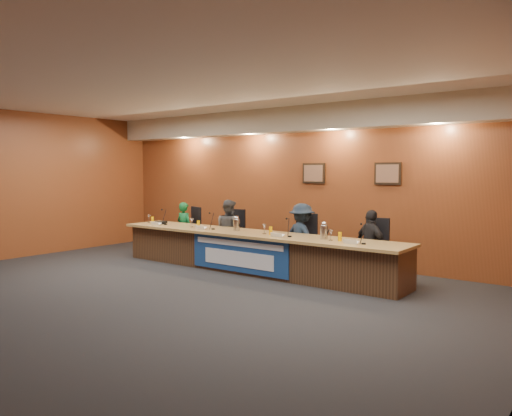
# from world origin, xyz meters

# --- Properties ---
(floor) EXTENTS (10.00, 10.00, 0.00)m
(floor) POSITION_xyz_m (0.00, 0.00, 0.00)
(floor) COLOR black
(floor) RESTS_ON ground
(ceiling) EXTENTS (10.00, 8.00, 0.04)m
(ceiling) POSITION_xyz_m (0.00, 0.00, 3.20)
(ceiling) COLOR silver
(ceiling) RESTS_ON wall_back
(wall_back) EXTENTS (10.00, 0.04, 3.20)m
(wall_back) POSITION_xyz_m (0.00, 4.00, 1.60)
(wall_back) COLOR brown
(wall_back) RESTS_ON floor
(soffit) EXTENTS (10.00, 0.50, 0.50)m
(soffit) POSITION_xyz_m (0.00, 3.75, 2.95)
(soffit) COLOR beige
(soffit) RESTS_ON wall_back
(dais_body) EXTENTS (6.00, 0.80, 0.70)m
(dais_body) POSITION_xyz_m (0.00, 2.40, 0.35)
(dais_body) COLOR #412A19
(dais_body) RESTS_ON floor
(dais_top) EXTENTS (6.10, 0.95, 0.05)m
(dais_top) POSITION_xyz_m (0.00, 2.35, 0.72)
(dais_top) COLOR olive
(dais_top) RESTS_ON dais_body
(banner) EXTENTS (2.20, 0.02, 0.65)m
(banner) POSITION_xyz_m (0.00, 1.99, 0.38)
(banner) COLOR navy
(banner) RESTS_ON dais_body
(banner_text_upper) EXTENTS (2.00, 0.01, 0.10)m
(banner_text_upper) POSITION_xyz_m (0.00, 1.97, 0.58)
(banner_text_upper) COLOR silver
(banner_text_upper) RESTS_ON banner
(banner_text_lower) EXTENTS (1.60, 0.01, 0.28)m
(banner_text_lower) POSITION_xyz_m (0.00, 1.97, 0.30)
(banner_text_lower) COLOR silver
(banner_text_lower) RESTS_ON banner
(wall_photo_left) EXTENTS (0.52, 0.04, 0.42)m
(wall_photo_left) POSITION_xyz_m (0.40, 3.97, 1.85)
(wall_photo_left) COLOR black
(wall_photo_left) RESTS_ON wall_back
(wall_photo_right) EXTENTS (0.52, 0.04, 0.42)m
(wall_photo_right) POSITION_xyz_m (2.00, 3.97, 1.85)
(wall_photo_right) COLOR black
(wall_photo_right) RESTS_ON wall_back
(panelist_a) EXTENTS (0.44, 0.29, 1.19)m
(panelist_a) POSITION_xyz_m (-2.40, 2.98, 0.60)
(panelist_a) COLOR #0C5125
(panelist_a) RESTS_ON floor
(panelist_b) EXTENTS (0.73, 0.63, 1.30)m
(panelist_b) POSITION_xyz_m (-1.07, 2.98, 0.65)
(panelist_b) COLOR #434448
(panelist_b) RESTS_ON floor
(panelist_c) EXTENTS (0.93, 0.69, 1.29)m
(panelist_c) POSITION_xyz_m (0.74, 2.98, 0.64)
(panelist_c) COLOR #152232
(panelist_c) RESTS_ON floor
(panelist_d) EXTENTS (0.79, 0.56, 1.24)m
(panelist_d) POSITION_xyz_m (2.13, 2.98, 0.62)
(panelist_d) COLOR black
(panelist_d) RESTS_ON floor
(office_chair_a) EXTENTS (0.61, 0.61, 0.08)m
(office_chair_a) POSITION_xyz_m (-2.40, 3.08, 0.48)
(office_chair_a) COLOR black
(office_chair_a) RESTS_ON floor
(office_chair_b) EXTENTS (0.60, 0.60, 0.08)m
(office_chair_b) POSITION_xyz_m (-1.07, 3.08, 0.48)
(office_chair_b) COLOR black
(office_chair_b) RESTS_ON floor
(office_chair_c) EXTENTS (0.62, 0.62, 0.08)m
(office_chair_c) POSITION_xyz_m (0.74, 3.08, 0.48)
(office_chair_c) COLOR black
(office_chair_c) RESTS_ON floor
(office_chair_d) EXTENTS (0.53, 0.53, 0.08)m
(office_chair_d) POSITION_xyz_m (2.13, 3.08, 0.48)
(office_chair_d) COLOR black
(office_chair_d) RESTS_ON floor
(nameplate_a) EXTENTS (0.24, 0.08, 0.10)m
(nameplate_a) POSITION_xyz_m (-2.39, 2.10, 0.80)
(nameplate_a) COLOR white
(nameplate_a) RESTS_ON dais_top
(microphone_a) EXTENTS (0.07, 0.07, 0.02)m
(microphone_a) POSITION_xyz_m (-2.25, 2.28, 0.76)
(microphone_a) COLOR black
(microphone_a) RESTS_ON dais_top
(juice_glass_a) EXTENTS (0.06, 0.06, 0.15)m
(juice_glass_a) POSITION_xyz_m (-2.67, 2.28, 0.82)
(juice_glass_a) COLOR #F7AD00
(juice_glass_a) RESTS_ON dais_top
(water_glass_a) EXTENTS (0.08, 0.08, 0.18)m
(water_glass_a) POSITION_xyz_m (-2.84, 2.33, 0.84)
(water_glass_a) COLOR silver
(water_glass_a) RESTS_ON dais_top
(nameplate_b) EXTENTS (0.24, 0.08, 0.10)m
(nameplate_b) POSITION_xyz_m (-1.10, 2.13, 0.80)
(nameplate_b) COLOR white
(nameplate_b) RESTS_ON dais_top
(microphone_b) EXTENTS (0.07, 0.07, 0.02)m
(microphone_b) POSITION_xyz_m (-0.87, 2.27, 0.76)
(microphone_b) COLOR black
(microphone_b) RESTS_ON dais_top
(juice_glass_b) EXTENTS (0.06, 0.06, 0.15)m
(juice_glass_b) POSITION_xyz_m (-1.28, 2.28, 0.82)
(juice_glass_b) COLOR #F7AD00
(juice_glass_b) RESTS_ON dais_top
(water_glass_b) EXTENTS (0.08, 0.08, 0.18)m
(water_glass_b) POSITION_xyz_m (-1.49, 2.31, 0.84)
(water_glass_b) COLOR silver
(water_glass_b) RESTS_ON dais_top
(nameplate_c) EXTENTS (0.24, 0.08, 0.10)m
(nameplate_c) POSITION_xyz_m (0.76, 2.10, 0.80)
(nameplate_c) COLOR white
(nameplate_c) RESTS_ON dais_top
(microphone_c) EXTENTS (0.07, 0.07, 0.02)m
(microphone_c) POSITION_xyz_m (0.94, 2.26, 0.76)
(microphone_c) COLOR black
(microphone_c) RESTS_ON dais_top
(juice_glass_c) EXTENTS (0.06, 0.06, 0.15)m
(juice_glass_c) POSITION_xyz_m (0.50, 2.29, 0.82)
(juice_glass_c) COLOR #F7AD00
(juice_glass_c) RESTS_ON dais_top
(water_glass_c) EXTENTS (0.08, 0.08, 0.18)m
(water_glass_c) POSITION_xyz_m (0.34, 2.32, 0.84)
(water_glass_c) COLOR silver
(water_glass_c) RESTS_ON dais_top
(nameplate_d) EXTENTS (0.24, 0.08, 0.10)m
(nameplate_d) POSITION_xyz_m (2.16, 2.13, 0.80)
(nameplate_d) COLOR white
(nameplate_d) RESTS_ON dais_top
(microphone_d) EXTENTS (0.07, 0.07, 0.02)m
(microphone_d) POSITION_xyz_m (2.35, 2.23, 0.76)
(microphone_d) COLOR black
(microphone_d) RESTS_ON dais_top
(juice_glass_d) EXTENTS (0.06, 0.06, 0.15)m
(juice_glass_d) POSITION_xyz_m (1.88, 2.32, 0.82)
(juice_glass_d) COLOR #F7AD00
(juice_glass_d) RESTS_ON dais_top
(water_glass_d) EXTENTS (0.08, 0.08, 0.18)m
(water_glass_d) POSITION_xyz_m (1.74, 2.28, 0.84)
(water_glass_d) COLOR silver
(water_glass_d) RESTS_ON dais_top
(carafe_mid) EXTENTS (0.13, 0.13, 0.22)m
(carafe_mid) POSITION_xyz_m (-0.36, 2.38, 0.86)
(carafe_mid) COLOR silver
(carafe_mid) RESTS_ON dais_top
(carafe_right) EXTENTS (0.13, 0.13, 0.23)m
(carafe_right) POSITION_xyz_m (1.56, 2.37, 0.87)
(carafe_right) COLOR silver
(carafe_right) RESTS_ON dais_top
(speakerphone) EXTENTS (0.32, 0.32, 0.05)m
(speakerphone) POSITION_xyz_m (-2.48, 2.39, 0.78)
(speakerphone) COLOR black
(speakerphone) RESTS_ON dais_top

